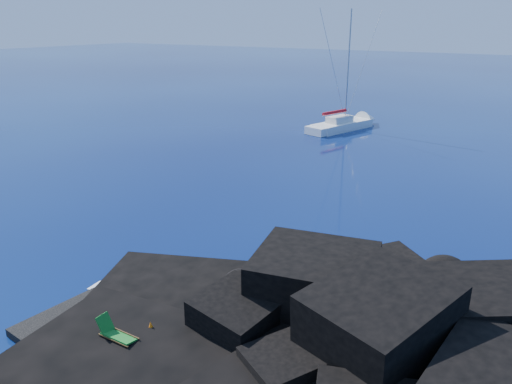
# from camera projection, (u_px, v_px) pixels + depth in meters

# --- Properties ---
(ground) EXTENTS (400.00, 400.00, 0.00)m
(ground) POSITION_uv_depth(u_px,v_px,m) (50.00, 313.00, 22.08)
(ground) COLOR #030736
(ground) RESTS_ON ground
(headland) EXTENTS (24.00, 24.00, 3.60)m
(headland) POSITION_uv_depth(u_px,v_px,m) (352.00, 379.00, 18.04)
(headland) COLOR black
(headland) RESTS_ON ground
(beach) EXTENTS (9.08, 6.86, 0.70)m
(beach) POSITION_uv_depth(u_px,v_px,m) (132.00, 340.00, 20.25)
(beach) COLOR black
(beach) RESTS_ON ground
(surf_foam) EXTENTS (10.00, 8.00, 0.06)m
(surf_foam) POSITION_uv_depth(u_px,v_px,m) (208.00, 294.00, 23.62)
(surf_foam) COLOR white
(surf_foam) RESTS_ON ground
(sailboat) EXTENTS (6.35, 13.19, 13.59)m
(sailboat) POSITION_uv_depth(u_px,v_px,m) (342.00, 130.00, 58.99)
(sailboat) COLOR white
(sailboat) RESTS_ON ground
(deck_chair) EXTENTS (1.64, 0.72, 1.13)m
(deck_chair) POSITION_uv_depth(u_px,v_px,m) (118.00, 332.00, 19.22)
(deck_chair) COLOR #197023
(deck_chair) RESTS_ON beach
(towel) EXTENTS (2.11, 1.31, 0.05)m
(towel) POSITION_uv_depth(u_px,v_px,m) (168.00, 320.00, 20.89)
(towel) COLOR white
(towel) RESTS_ON beach
(sunbather) EXTENTS (1.64, 0.70, 0.21)m
(sunbather) POSITION_uv_depth(u_px,v_px,m) (168.00, 318.00, 20.84)
(sunbather) COLOR tan
(sunbather) RESTS_ON towel
(marker_cone) EXTENTS (0.37, 0.37, 0.52)m
(marker_cone) POSITION_uv_depth(u_px,v_px,m) (151.00, 327.00, 20.02)
(marker_cone) COLOR orange
(marker_cone) RESTS_ON beach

